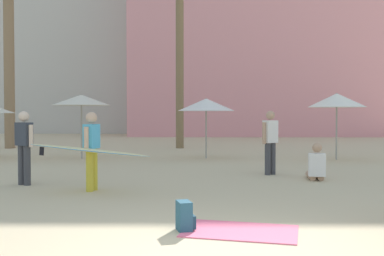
% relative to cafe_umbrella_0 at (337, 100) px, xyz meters
% --- Properties ---
extents(hotel_pink, '(20.63, 9.37, 19.98)m').
position_rel_cafe_umbrella_0_xyz_m(hotel_pink, '(0.10, 21.25, 7.83)').
color(hotel_pink, pink).
rests_on(hotel_pink, ground).
extents(cafe_umbrella_0, '(2.08, 2.08, 2.42)m').
position_rel_cafe_umbrella_0_xyz_m(cafe_umbrella_0, '(0.00, 0.00, 0.00)').
color(cafe_umbrella_0, gray).
rests_on(cafe_umbrella_0, ground).
extents(cafe_umbrella_2, '(2.14, 2.14, 2.24)m').
position_rel_cafe_umbrella_0_xyz_m(cafe_umbrella_2, '(-4.75, 0.39, -0.15)').
color(cafe_umbrella_2, gray).
rests_on(cafe_umbrella_2, ground).
extents(cafe_umbrella_4, '(2.16, 2.16, 2.38)m').
position_rel_cafe_umbrella_0_xyz_m(cafe_umbrella_4, '(-9.40, 0.28, 0.02)').
color(cafe_umbrella_4, gray).
rests_on(cafe_umbrella_4, ground).
extents(beach_towel, '(1.77, 1.37, 0.01)m').
position_rel_cafe_umbrella_0_xyz_m(beach_towel, '(-4.48, -10.30, -2.15)').
color(beach_towel, '#EF6684').
rests_on(beach_towel, ground).
extents(backpack, '(0.30, 0.34, 0.42)m').
position_rel_cafe_umbrella_0_xyz_m(backpack, '(-5.27, -10.27, -1.96)').
color(backpack, '#255064').
rests_on(backpack, ground).
extents(person_far_right, '(2.72, 1.08, 1.69)m').
position_rel_cafe_umbrella_0_xyz_m(person_far_right, '(-7.36, -7.04, -1.24)').
color(person_far_right, gold).
rests_on(person_far_right, ground).
extents(person_far_left, '(0.56, 0.40, 1.72)m').
position_rel_cafe_umbrella_0_xyz_m(person_far_left, '(-9.11, -6.12, -1.22)').
color(person_far_left, '#3D3D42').
rests_on(person_far_left, ground).
extents(person_mid_right, '(0.48, 0.95, 0.95)m').
position_rel_cafe_umbrella_0_xyz_m(person_mid_right, '(-2.12, -5.27, -1.83)').
color(person_mid_right, tan).
rests_on(person_mid_right, ground).
extents(person_mid_left, '(0.53, 0.46, 1.74)m').
position_rel_cafe_umbrella_0_xyz_m(person_mid_left, '(-3.09, -4.23, -1.20)').
color(person_mid_left, '#3D3D42').
rests_on(person_mid_left, ground).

